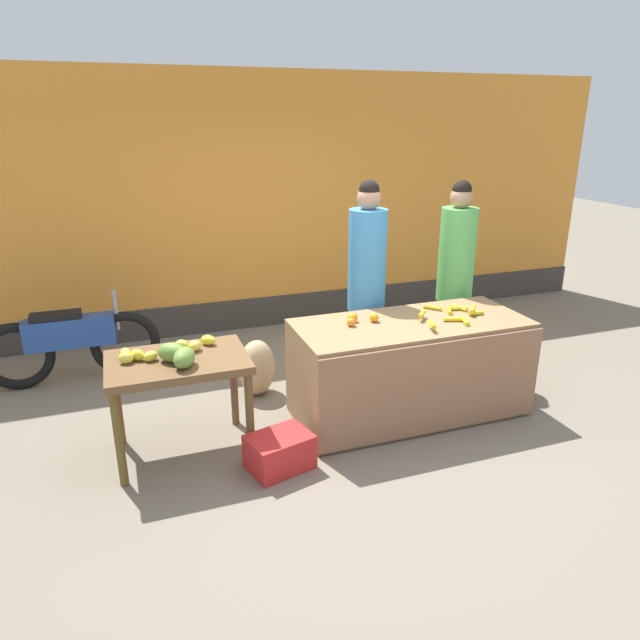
# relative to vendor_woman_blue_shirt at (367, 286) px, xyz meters

# --- Properties ---
(ground_plane) EXTENTS (24.00, 24.00, 0.00)m
(ground_plane) POSITION_rel_vendor_woman_blue_shirt_xyz_m (-0.42, -0.66, -0.96)
(ground_plane) COLOR #756B5B
(market_wall_back) EXTENTS (8.75, 0.23, 2.89)m
(market_wall_back) POSITION_rel_vendor_woman_blue_shirt_xyz_m (-0.42, 1.95, 0.46)
(market_wall_back) COLOR orange
(market_wall_back) RESTS_ON ground
(fruit_stall_counter) EXTENTS (1.92, 0.84, 0.82)m
(fruit_stall_counter) POSITION_rel_vendor_woman_blue_shirt_xyz_m (0.11, -0.67, -0.55)
(fruit_stall_counter) COLOR olive
(fruit_stall_counter) RESTS_ON ground
(side_table_wooden) EXTENTS (1.00, 0.67, 0.77)m
(side_table_wooden) POSITION_rel_vendor_woman_blue_shirt_xyz_m (-1.77, -0.66, -0.30)
(side_table_wooden) COLOR brown
(side_table_wooden) RESTS_ON ground
(banana_bunch_pile) EXTENTS (0.64, 0.59, 0.07)m
(banana_bunch_pile) POSITION_rel_vendor_woman_blue_shirt_xyz_m (0.49, -0.66, -0.11)
(banana_bunch_pile) COLOR gold
(banana_bunch_pile) RESTS_ON fruit_stall_counter
(orange_pile) EXTENTS (0.29, 0.16, 0.08)m
(orange_pile) POSITION_rel_vendor_woman_blue_shirt_xyz_m (-0.31, -0.54, -0.10)
(orange_pile) COLOR orange
(orange_pile) RESTS_ON fruit_stall_counter
(mango_papaya_pile) EXTENTS (0.72, 0.55, 0.14)m
(mango_papaya_pile) POSITION_rel_vendor_woman_blue_shirt_xyz_m (-1.79, -0.69, -0.13)
(mango_papaya_pile) COLOR yellow
(mango_papaya_pile) RESTS_ON side_table_wooden
(vendor_woman_blue_shirt) EXTENTS (0.34, 0.34, 1.90)m
(vendor_woman_blue_shirt) POSITION_rel_vendor_woman_blue_shirt_xyz_m (0.00, 0.00, 0.00)
(vendor_woman_blue_shirt) COLOR #33333D
(vendor_woman_blue_shirt) RESTS_ON ground
(vendor_woman_green_shirt) EXTENTS (0.34, 0.34, 1.86)m
(vendor_woman_green_shirt) POSITION_rel_vendor_woman_blue_shirt_xyz_m (0.94, 0.03, -0.02)
(vendor_woman_green_shirt) COLOR #33333D
(vendor_woman_green_shirt) RESTS_ON ground
(parked_motorcycle) EXTENTS (1.60, 0.18, 0.88)m
(parked_motorcycle) POSITION_rel_vendor_woman_blue_shirt_xyz_m (-2.59, 0.94, -0.56)
(parked_motorcycle) COLOR black
(parked_motorcycle) RESTS_ON ground
(produce_crate) EXTENTS (0.51, 0.42, 0.26)m
(produce_crate) POSITION_rel_vendor_woman_blue_shirt_xyz_m (-1.15, -1.10, -0.83)
(produce_crate) COLOR red
(produce_crate) RESTS_ON ground
(produce_sack) EXTENTS (0.47, 0.45, 0.52)m
(produce_sack) POSITION_rel_vendor_woman_blue_shirt_xyz_m (-1.02, 0.10, -0.70)
(produce_sack) COLOR tan
(produce_sack) RESTS_ON ground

